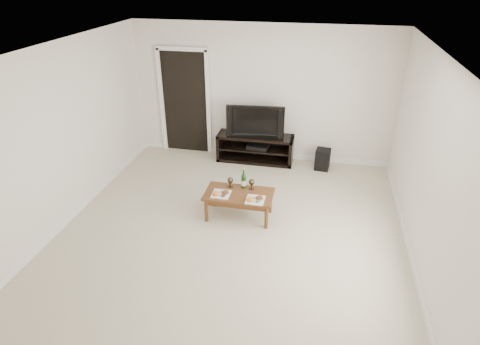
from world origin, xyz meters
name	(u,v)px	position (x,y,z in m)	size (l,w,h in m)	color
floor	(230,234)	(0.00, 0.00, 0.00)	(5.50, 5.50, 0.00)	beige
back_wall	(262,94)	(0.00, 2.77, 1.30)	(5.00, 0.04, 2.60)	silver
ceiling	(227,51)	(0.00, 0.00, 2.62)	(5.00, 5.50, 0.04)	white
doorway	(185,103)	(-1.55, 2.73, 1.02)	(0.90, 0.02, 2.05)	black
media_console	(255,148)	(-0.07, 2.50, 0.28)	(1.49, 0.45, 0.55)	black
television	(256,120)	(-0.07, 2.50, 0.87)	(1.10, 0.14, 0.63)	black
av_receiver	(258,146)	(-0.01, 2.48, 0.33)	(0.40, 0.30, 0.08)	black
subwoofer	(323,159)	(1.26, 2.42, 0.20)	(0.27, 0.27, 0.40)	black
coffee_table	(239,205)	(0.03, 0.49, 0.21)	(1.04, 0.57, 0.42)	brown
plate_left	(221,193)	(-0.22, 0.39, 0.45)	(0.27, 0.27, 0.07)	white
plate_right	(255,198)	(0.31, 0.33, 0.45)	(0.27, 0.27, 0.07)	white
wine_bottle	(244,178)	(0.07, 0.67, 0.59)	(0.07, 0.07, 0.35)	#0E3511
goblet_left	(230,182)	(-0.14, 0.64, 0.51)	(0.09, 0.09, 0.17)	#392D1F
goblet_right	(252,184)	(0.20, 0.65, 0.51)	(0.09, 0.09, 0.17)	#392D1F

